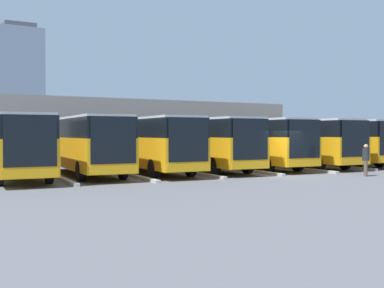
# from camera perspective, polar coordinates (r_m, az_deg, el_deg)

# --- Properties ---
(ground_plane) EXTENTS (600.00, 600.00, 0.00)m
(ground_plane) POSITION_cam_1_polar(r_m,az_deg,el_deg) (27.32, 10.55, -3.71)
(ground_plane) COLOR #5B5B60
(bus_0) EXTENTS (3.11, 10.69, 3.27)m
(bus_0) POSITION_cam_1_polar(r_m,az_deg,el_deg) (40.54, 19.66, 0.45)
(bus_0) COLOR orange
(bus_0) RESTS_ON ground_plane
(curb_divider_0) EXTENTS (0.73, 7.96, 0.15)m
(curb_divider_0) POSITION_cam_1_polar(r_m,az_deg,el_deg) (38.17, 19.58, -2.23)
(curb_divider_0) COLOR #B2B2AD
(curb_divider_0) RESTS_ON ground_plane
(bus_1) EXTENTS (3.11, 10.69, 3.27)m
(bus_1) POSITION_cam_1_polar(r_m,az_deg,el_deg) (37.38, 16.56, 0.41)
(bus_1) COLOR orange
(bus_1) RESTS_ON ground_plane
(curb_divider_1) EXTENTS (0.73, 7.96, 0.15)m
(curb_divider_1) POSITION_cam_1_polar(r_m,az_deg,el_deg) (35.02, 16.24, -2.51)
(curb_divider_1) COLOR #B2B2AD
(curb_divider_1) RESTS_ON ground_plane
(bus_2) EXTENTS (3.11, 10.69, 3.27)m
(bus_2) POSITION_cam_1_polar(r_m,az_deg,el_deg) (34.49, 12.66, 0.36)
(bus_2) COLOR orange
(bus_2) RESTS_ON ground_plane
(curb_divider_2) EXTENTS (0.73, 7.96, 0.15)m
(curb_divider_2) POSITION_cam_1_polar(r_m,az_deg,el_deg) (32.16, 12.04, -2.83)
(curb_divider_2) COLOR #B2B2AD
(curb_divider_2) RESTS_ON ground_plane
(bus_3) EXTENTS (3.11, 10.69, 3.27)m
(bus_3) POSITION_cam_1_polar(r_m,az_deg,el_deg) (32.35, 7.33, 0.32)
(bus_3) COLOR orange
(bus_3) RESTS_ON ground_plane
(curb_divider_3) EXTENTS (0.73, 7.96, 0.15)m
(curb_divider_3) POSITION_cam_1_polar(r_m,az_deg,el_deg) (30.06, 6.24, -3.09)
(curb_divider_3) COLOR #B2B2AD
(curb_divider_3) RESTS_ON ground_plane
(bus_4) EXTENTS (3.11, 10.69, 3.27)m
(bus_4) POSITION_cam_1_polar(r_m,az_deg,el_deg) (30.30, 1.55, 0.26)
(bus_4) COLOR orange
(bus_4) RESTS_ON ground_plane
(curb_divider_4) EXTENTS (0.73, 7.96, 0.15)m
(curb_divider_4) POSITION_cam_1_polar(r_m,az_deg,el_deg) (28.10, -0.09, -3.39)
(curb_divider_4) COLOR #B2B2AD
(curb_divider_4) RESTS_ON ground_plane
(bus_5) EXTENTS (3.11, 10.69, 3.27)m
(bus_5) POSITION_cam_1_polar(r_m,az_deg,el_deg) (28.57, -4.96, 0.20)
(bus_5) COLOR orange
(bus_5) RESTS_ON ground_plane
(curb_divider_5) EXTENTS (0.73, 7.96, 0.15)m
(curb_divider_5) POSITION_cam_1_polar(r_m,az_deg,el_deg) (26.48, -7.24, -3.69)
(curb_divider_5) COLOR #B2B2AD
(curb_divider_5) RESTS_ON ground_plane
(bus_6) EXTENTS (3.11, 10.69, 3.27)m
(bus_6) POSITION_cam_1_polar(r_m,az_deg,el_deg) (27.59, -12.42, 0.13)
(bus_6) COLOR orange
(bus_6) RESTS_ON ground_plane
(curb_divider_6) EXTENTS (0.73, 7.96, 0.15)m
(curb_divider_6) POSITION_cam_1_polar(r_m,az_deg,el_deg) (25.68, -15.39, -3.88)
(curb_divider_6) COLOR #B2B2AD
(curb_divider_6) RESTS_ON ground_plane
(bus_7) EXTENTS (3.11, 10.69, 3.27)m
(bus_7) POSITION_cam_1_polar(r_m,az_deg,el_deg) (26.51, -20.07, 0.03)
(bus_7) COLOR orange
(bus_7) RESTS_ON ground_plane
(pedestrian) EXTENTS (0.55, 0.55, 1.76)m
(pedestrian) POSITION_cam_1_polar(r_m,az_deg,el_deg) (28.11, 19.90, -1.69)
(pedestrian) COLOR brown
(pedestrian) RESTS_ON ground_plane
(station_building) EXTENTS (27.14, 16.94, 5.21)m
(station_building) POSITION_cam_1_polar(r_m,az_deg,el_deg) (47.19, -7.76, 1.60)
(station_building) COLOR gray
(station_building) RESTS_ON ground_plane
(office_tower) EXTENTS (18.88, 18.88, 50.03)m
(office_tower) POSITION_cam_1_polar(r_m,az_deg,el_deg) (226.27, -19.83, 6.83)
(office_tower) COLOR #7F8EA3
(office_tower) RESTS_ON ground_plane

